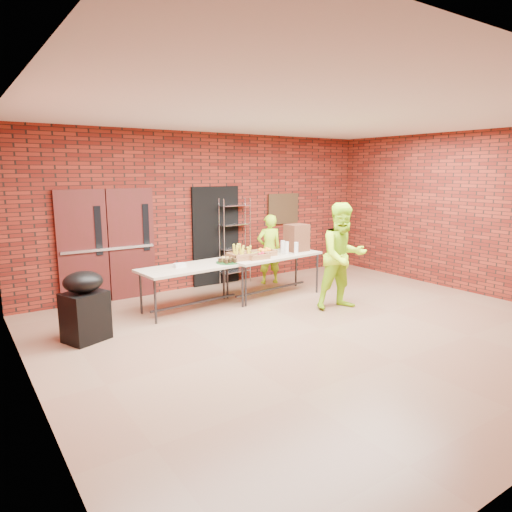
{
  "coord_description": "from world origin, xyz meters",
  "views": [
    {
      "loc": [
        -4.62,
        -4.99,
        2.42
      ],
      "look_at": [
        -0.27,
        1.4,
        0.97
      ],
      "focal_mm": 32.0,
      "sensor_mm": 36.0,
      "label": 1
    }
  ],
  "objects_px": {
    "table_left": "(194,270)",
    "coffee_dispenser": "(297,238)",
    "table_right": "(272,258)",
    "covered_grill": "(85,306)",
    "wire_rack": "(235,241)",
    "volunteer_woman": "(269,249)",
    "volunteer_man": "(343,256)"
  },
  "relations": [
    {
      "from": "table_right",
      "to": "table_left",
      "type": "bearing_deg",
      "value": 173.68
    },
    {
      "from": "wire_rack",
      "to": "covered_grill",
      "type": "bearing_deg",
      "value": -161.52
    },
    {
      "from": "table_right",
      "to": "covered_grill",
      "type": "distance_m",
      "value": 3.67
    },
    {
      "from": "coffee_dispenser",
      "to": "volunteer_man",
      "type": "height_order",
      "value": "volunteer_man"
    },
    {
      "from": "table_left",
      "to": "volunteer_man",
      "type": "distance_m",
      "value": 2.62
    },
    {
      "from": "wire_rack",
      "to": "table_left",
      "type": "xyz_separation_m",
      "value": [
        -1.64,
        -1.3,
        -0.2
      ]
    },
    {
      "from": "table_right",
      "to": "coffee_dispenser",
      "type": "distance_m",
      "value": 0.76
    },
    {
      "from": "table_left",
      "to": "table_right",
      "type": "relative_size",
      "value": 0.96
    },
    {
      "from": "covered_grill",
      "to": "volunteer_woman",
      "type": "distance_m",
      "value": 4.4
    },
    {
      "from": "wire_rack",
      "to": "volunteer_man",
      "type": "xyz_separation_m",
      "value": [
        0.58,
        -2.67,
        0.02
      ]
    },
    {
      "from": "table_left",
      "to": "covered_grill",
      "type": "bearing_deg",
      "value": -172.2
    },
    {
      "from": "coffee_dispenser",
      "to": "covered_grill",
      "type": "xyz_separation_m",
      "value": [
        -4.31,
        -0.51,
        -0.58
      ]
    },
    {
      "from": "table_right",
      "to": "covered_grill",
      "type": "height_order",
      "value": "covered_grill"
    },
    {
      "from": "table_right",
      "to": "volunteer_woman",
      "type": "relative_size",
      "value": 1.38
    },
    {
      "from": "table_left",
      "to": "volunteer_woman",
      "type": "height_order",
      "value": "volunteer_woman"
    },
    {
      "from": "coffee_dispenser",
      "to": "volunteer_man",
      "type": "xyz_separation_m",
      "value": [
        -0.12,
        -1.44,
        -0.15
      ]
    },
    {
      "from": "coffee_dispenser",
      "to": "volunteer_woman",
      "type": "xyz_separation_m",
      "value": [
        -0.11,
        0.79,
        -0.34
      ]
    },
    {
      "from": "wire_rack",
      "to": "table_right",
      "type": "xyz_separation_m",
      "value": [
        0.03,
        -1.3,
        -0.17
      ]
    },
    {
      "from": "covered_grill",
      "to": "table_left",
      "type": "bearing_deg",
      "value": -8.76
    },
    {
      "from": "wire_rack",
      "to": "table_left",
      "type": "height_order",
      "value": "wire_rack"
    },
    {
      "from": "wire_rack",
      "to": "table_right",
      "type": "height_order",
      "value": "wire_rack"
    },
    {
      "from": "table_left",
      "to": "coffee_dispenser",
      "type": "height_order",
      "value": "coffee_dispenser"
    },
    {
      "from": "table_right",
      "to": "volunteer_woman",
      "type": "distance_m",
      "value": 1.03
    },
    {
      "from": "coffee_dispenser",
      "to": "covered_grill",
      "type": "relative_size",
      "value": 0.53
    },
    {
      "from": "covered_grill",
      "to": "volunteer_woman",
      "type": "xyz_separation_m",
      "value": [
        4.2,
        1.3,
        0.24
      ]
    },
    {
      "from": "wire_rack",
      "to": "coffee_dispenser",
      "type": "bearing_deg",
      "value": -67.47
    },
    {
      "from": "covered_grill",
      "to": "volunteer_woman",
      "type": "relative_size",
      "value": 0.68
    },
    {
      "from": "table_right",
      "to": "coffee_dispenser",
      "type": "relative_size",
      "value": 3.84
    },
    {
      "from": "table_left",
      "to": "covered_grill",
      "type": "distance_m",
      "value": 2.02
    },
    {
      "from": "wire_rack",
      "to": "covered_grill",
      "type": "xyz_separation_m",
      "value": [
        -3.6,
        -1.74,
        -0.41
      ]
    },
    {
      "from": "table_left",
      "to": "coffee_dispenser",
      "type": "xyz_separation_m",
      "value": [
        2.35,
        0.07,
        0.36
      ]
    },
    {
      "from": "covered_grill",
      "to": "volunteer_man",
      "type": "bearing_deg",
      "value": -33.85
    }
  ]
}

